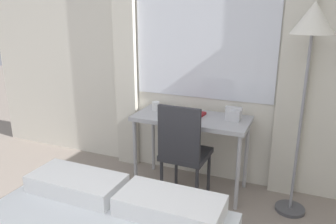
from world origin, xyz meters
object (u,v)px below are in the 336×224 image
(book, at_px, (190,113))
(desk_chair, at_px, (183,148))
(telephone, at_px, (234,114))
(mug, at_px, (156,106))
(standing_lamp, at_px, (311,37))
(desk, at_px, (191,124))

(book, bearing_deg, desk_chair, -81.62)
(telephone, bearing_deg, mug, -179.03)
(telephone, bearing_deg, standing_lamp, -10.31)
(desk, height_order, standing_lamp, standing_lamp)
(desk, xyz_separation_m, standing_lamp, (0.95, -0.04, 0.83))
(desk, distance_m, desk_chair, 0.28)
(standing_lamp, distance_m, mug, 1.51)
(desk_chair, xyz_separation_m, standing_lamp, (0.93, 0.20, 0.98))
(standing_lamp, bearing_deg, desk_chair, -168.09)
(mug, bearing_deg, book, 0.94)
(desk, xyz_separation_m, desk_chair, (0.01, -0.24, -0.15))
(desk, bearing_deg, book, 121.59)
(mug, bearing_deg, standing_lamp, -3.85)
(mug, bearing_deg, telephone, 0.97)
(desk_chair, height_order, telephone, desk_chair)
(desk_chair, relative_size, book, 3.30)
(desk, relative_size, desk_chair, 1.16)
(telephone, bearing_deg, desk, -171.29)
(book, xyz_separation_m, mug, (-0.36, -0.01, 0.03))
(desk, distance_m, book, 0.11)
(telephone, relative_size, mug, 1.66)
(standing_lamp, relative_size, mug, 19.46)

